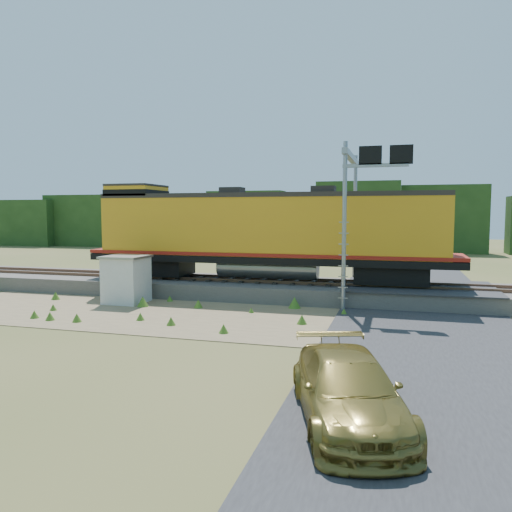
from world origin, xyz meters
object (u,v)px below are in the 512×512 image
(locomotive, at_px, (262,231))
(car, at_px, (348,390))
(signal_gantry, at_px, (358,187))
(shed, at_px, (126,279))

(locomotive, xyz_separation_m, car, (5.90, -14.92, -2.71))
(locomotive, bearing_deg, signal_gantry, -7.85)
(signal_gantry, bearing_deg, locomotive, 172.15)
(locomotive, xyz_separation_m, shed, (-5.84, -3.79, -2.25))
(locomotive, height_order, car, locomotive)
(locomotive, height_order, shed, locomotive)
(locomotive, relative_size, car, 3.93)
(locomotive, xyz_separation_m, signal_gantry, (4.93, -0.68, 2.19))
(shed, distance_m, car, 16.19)
(locomotive, distance_m, shed, 7.31)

